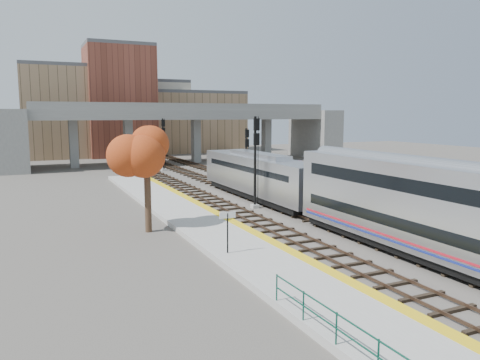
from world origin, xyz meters
name	(u,v)px	position (x,y,z in m)	size (l,w,h in m)	color
ground	(310,224)	(0.00, 0.00, 0.00)	(160.00, 160.00, 0.00)	#47423D
platform	(217,232)	(-7.25, 0.00, 0.17)	(4.50, 60.00, 0.35)	#9E9E99
yellow_strip	(243,226)	(-5.35, 0.00, 0.35)	(0.70, 60.00, 0.01)	yellow
tracks	(248,195)	(0.93, 12.50, 0.08)	(10.70, 95.00, 0.25)	black
overpass	(184,127)	(4.92, 45.00, 5.81)	(54.00, 12.00, 9.50)	slate
buildings_far	(133,114)	(1.26, 66.57, 7.88)	(43.00, 21.00, 20.60)	#987858
parking_lot	(285,171)	(14.00, 28.00, 0.02)	(14.00, 18.00, 0.04)	black
locomotive	(258,175)	(1.00, 10.35, 2.28)	(3.02, 19.05, 4.10)	#A8AAB2
coach	(468,219)	(1.00, -12.25, 2.80)	(3.03, 25.00, 5.00)	#A8AAB2
signal_mast_near	(255,162)	(-1.10, 6.72, 3.90)	(0.60, 0.64, 7.64)	#9E9E99
signal_mast_mid	(246,160)	(3.00, 17.18, 3.01)	(0.60, 0.64, 6.34)	#9E9E99
signal_mast_far	(163,145)	(-1.10, 35.38, 3.64)	(0.60, 0.64, 7.25)	#9E9E99
station_sign	(228,224)	(-8.65, -5.16, 1.98)	(0.90, 0.14, 2.27)	black
tree	(147,154)	(-11.13, 2.55, 5.25)	(3.60, 3.60, 7.08)	#382619
car_a	(277,169)	(11.39, 25.62, 0.71)	(1.57, 3.91, 1.33)	#99999E
car_b	(289,167)	(14.48, 27.79, 0.61)	(1.21, 3.48, 1.15)	#99999E
car_c	(299,165)	(17.21, 29.56, 0.61)	(1.59, 3.91, 1.14)	#99999E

